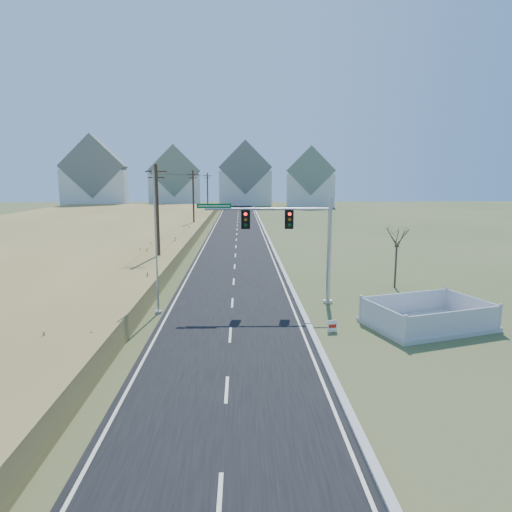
{
  "coord_description": "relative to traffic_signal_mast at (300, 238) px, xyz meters",
  "views": [
    {
      "loc": [
        0.56,
        -23.97,
        7.84
      ],
      "look_at": [
        1.44,
        2.02,
        3.4
      ],
      "focal_mm": 32.0,
      "sensor_mm": 36.0,
      "label": 1
    }
  ],
  "objects": [
    {
      "name": "road",
      "position": [
        -4.23,
        46.01,
        -4.16
      ],
      "size": [
        8.0,
        180.0,
        0.06
      ],
      "primitive_type": "cube",
      "color": "black",
      "rests_on": "ground"
    },
    {
      "name": "traffic_signal_mast",
      "position": [
        0.0,
        0.0,
        0.0
      ],
      "size": [
        8.48,
        0.58,
        6.75
      ],
      "rotation": [
        0.0,
        0.0,
        -0.02
      ],
      "color": "#9EA0A5",
      "rests_on": "ground"
    },
    {
      "name": "ground",
      "position": [
        -4.23,
        -3.99,
        -4.19
      ],
      "size": [
        260.0,
        260.0,
        0.0
      ],
      "primitive_type": "plane",
      "color": "#3F5328",
      "rests_on": "ground"
    },
    {
      "name": "reed_marsh",
      "position": [
        -28.23,
        36.01,
        -3.54
      ],
      "size": [
        38.0,
        110.0,
        1.3
      ],
      "primitive_type": "cube",
      "color": "#A58D4A",
      "rests_on": "ground"
    },
    {
      "name": "utility_pole_mid",
      "position": [
        -10.73,
        41.01,
        0.49
      ],
      "size": [
        1.8,
        0.26,
        9.0
      ],
      "color": "#422D1E",
      "rests_on": "ground"
    },
    {
      "name": "open_sign",
      "position": [
        1.02,
        -5.59,
        -3.85
      ],
      "size": [
        0.51,
        0.13,
        0.63
      ],
      "rotation": [
        0.0,
        0.0,
        0.15
      ],
      "color": "white",
      "rests_on": "ground"
    },
    {
      "name": "bare_tree",
      "position": [
        7.51,
        3.98,
        -0.41
      ],
      "size": [
        1.77,
        1.77,
        4.68
      ],
      "color": "#4C3F33",
      "rests_on": "ground"
    },
    {
      "name": "condo_nnw",
      "position": [
        -22.23,
        104.01,
        2.75
      ],
      "size": [
        14.93,
        11.17,
        17.03
      ],
      "rotation": [
        0.0,
        0.0,
        0.07
      ],
      "color": "silver",
      "rests_on": "ground"
    },
    {
      "name": "curb",
      "position": [
        -0.08,
        46.01,
        -4.1
      ],
      "size": [
        0.3,
        180.0,
        0.18
      ],
      "primitive_type": "cube",
      "color": "#B2AFA8",
      "rests_on": "ground"
    },
    {
      "name": "flagpole",
      "position": [
        -8.53,
        -1.95,
        -0.88
      ],
      "size": [
        0.37,
        0.37,
        8.29
      ],
      "color": "#B7B5AD",
      "rests_on": "ground"
    },
    {
      "name": "utility_pole_near",
      "position": [
        -10.73,
        11.01,
        0.49
      ],
      "size": [
        1.8,
        0.26,
        9.0
      ],
      "color": "#422D1E",
      "rests_on": "ground"
    },
    {
      "name": "utility_pole_far",
      "position": [
        -10.73,
        71.01,
        0.49
      ],
      "size": [
        1.8,
        0.26,
        9.0
      ],
      "color": "#422D1E",
      "rests_on": "ground"
    },
    {
      "name": "fence_enclosure",
      "position": [
        6.29,
        -4.84,
        -3.91
      ],
      "size": [
        7.08,
        5.81,
        1.39
      ],
      "rotation": [
        0.0,
        0.0,
        0.3
      ],
      "color": "#B7B5AD",
      "rests_on": "ground"
    },
    {
      "name": "condo_n",
      "position": [
        -2.23,
        108.01,
        3.42
      ],
      "size": [
        15.27,
        10.2,
        18.54
      ],
      "color": "silver",
      "rests_on": "ground"
    },
    {
      "name": "condo_nw",
      "position": [
        -42.23,
        96.01,
        3.51
      ],
      "size": [
        17.69,
        13.38,
        19.05
      ],
      "rotation": [
        0.0,
        0.0,
        0.14
      ],
      "color": "silver",
      "rests_on": "ground"
    },
    {
      "name": "condo_ne",
      "position": [
        15.77,
        100.01,
        2.65
      ],
      "size": [
        14.12,
        10.51,
        16.52
      ],
      "rotation": [
        0.0,
        0.0,
        -0.1
      ],
      "color": "silver",
      "rests_on": "ground"
    }
  ]
}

